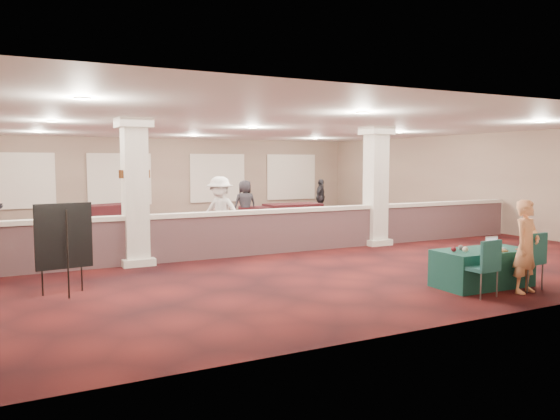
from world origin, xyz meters
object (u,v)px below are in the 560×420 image
far_table_front_right (414,221)px  far_table_back_left (108,216)px  attendee_b (220,212)px  far_table_back_center (264,217)px  near_table (482,268)px  attendee_d (245,204)px  far_table_front_left (102,236)px  conf_chair_side (484,263)px  far_table_front_center (175,234)px  conf_chair_main (530,256)px  woman (526,247)px  attendee_c (321,198)px  easel_board (64,237)px  far_table_back_right (293,215)px

far_table_front_right → far_table_back_left: (-8.76, 5.58, 0.07)m
attendee_b → far_table_back_center: bearing=100.7°
near_table → attendee_d: attendee_d is taller
far_table_front_right → attendee_b: 6.93m
near_table → far_table_front_left: (-5.42, 7.64, -0.00)m
conf_chair_side → far_table_front_right: 8.89m
far_table_back_left → attendee_b: (1.86, -5.88, 0.54)m
far_table_front_center → far_table_back_left: (-0.82, 5.25, 0.06)m
conf_chair_side → attendee_d: attendee_d is taller
conf_chair_side → far_table_front_center: conf_chair_side is taller
far_table_back_left → far_table_front_center: bearing=-81.1°
conf_chair_side → far_table_front_left: (-4.81, 8.23, -0.24)m
far_table_front_left → attendee_d: 5.64m
far_table_front_left → far_table_back_center: (5.80, 2.31, 0.03)m
conf_chair_main → woman: (-0.23, -0.10, 0.20)m
attendee_c → near_table: bearing=-147.6°
far_table_front_right → far_table_back_left: 10.38m
easel_board → conf_chair_side: bearing=-35.3°
far_table_front_right → attendee_c: (-0.21, 5.50, 0.45)m
conf_chair_side → far_table_back_right: 10.64m
far_table_back_right → attendee_c: 3.63m
easel_board → far_table_front_right: size_ratio=0.96×
conf_chair_main → conf_chair_side: bearing=175.2°
far_table_front_right → attendee_d: 5.66m
easel_board → far_table_back_right: size_ratio=0.80×
far_table_back_right → attendee_c: (2.65, 2.45, 0.38)m
attendee_b → far_table_front_right: bearing=53.8°
far_table_front_center → woman: bearing=-63.5°
far_table_front_left → far_table_back_right: 7.22m
conf_chair_side → attendee_d: (0.28, 10.59, 0.25)m
far_table_back_left → attendee_b: attendee_b is taller
conf_chair_side → far_table_front_center: size_ratio=0.58×
attendee_b → far_table_front_left: bearing=-150.5°
conf_chair_main → attendee_d: (-0.83, 10.60, 0.22)m
far_table_front_right → woman: bearing=-118.3°
attendee_b → attendee_c: (6.68, 5.80, -0.16)m
far_table_front_left → far_table_front_center: 1.87m
far_table_back_left → far_table_back_center: (4.82, -2.43, -0.04)m
far_table_front_right → far_table_back_right: 4.19m
conf_chair_main → attendee_c: size_ratio=0.66×
easel_board → far_table_front_center: 5.48m
conf_chair_main → far_table_front_left: bearing=121.2°
far_table_back_left → attendee_d: attendee_d is taller
far_table_front_left → attendee_b: size_ratio=0.88×
far_table_front_right → attendee_b: size_ratio=0.87×
woman → far_table_back_left: woman is taller
conf_chair_main → conf_chair_side: conf_chair_main is taller
conf_chair_side → far_table_front_right: bearing=53.3°
far_table_front_center → attendee_b: 1.36m
near_table → conf_chair_main: 0.83m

